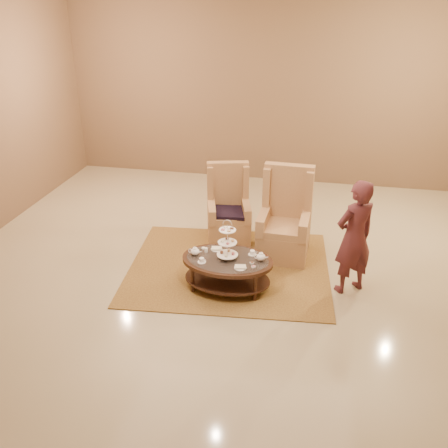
% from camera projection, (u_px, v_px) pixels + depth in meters
% --- Properties ---
extents(ground, '(8.00, 8.00, 0.00)m').
position_uv_depth(ground, '(231.00, 281.00, 6.74)').
color(ground, '#BBAE8B').
rests_on(ground, ground).
extents(ceiling, '(8.00, 8.00, 0.02)m').
position_uv_depth(ceiling, '(231.00, 281.00, 6.74)').
color(ceiling, silver).
rests_on(ceiling, ground).
extents(wall_back, '(8.00, 0.04, 3.50)m').
position_uv_depth(wall_back, '(271.00, 92.00, 9.51)').
color(wall_back, brown).
rests_on(wall_back, ground).
extents(rug, '(2.97, 2.55, 0.01)m').
position_uv_depth(rug, '(229.00, 267.00, 7.05)').
color(rug, olive).
rests_on(rug, ground).
extents(tea_table, '(1.22, 0.87, 0.99)m').
position_uv_depth(tea_table, '(227.00, 264.00, 6.43)').
color(tea_table, black).
rests_on(tea_table, ground).
extents(armchair_left, '(0.78, 0.80, 1.18)m').
position_uv_depth(armchair_left, '(228.00, 214.00, 7.74)').
color(armchair_left, tan).
rests_on(armchair_left, ground).
extents(armchair_right, '(0.74, 0.76, 1.32)m').
position_uv_depth(armchair_right, '(285.00, 226.00, 7.25)').
color(armchair_right, tan).
rests_on(armchair_right, ground).
extents(person, '(0.66, 0.62, 1.53)m').
position_uv_depth(person, '(354.00, 238.00, 6.23)').
color(person, '#522328').
rests_on(person, ground).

